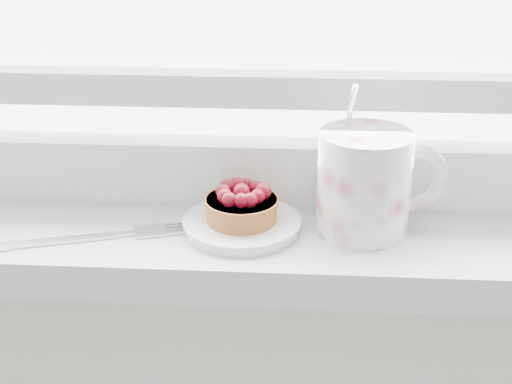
# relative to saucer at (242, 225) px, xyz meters

# --- Properties ---
(saucer) EXTENTS (0.12, 0.12, 0.01)m
(saucer) POSITION_rel_saucer_xyz_m (0.00, 0.00, 0.00)
(saucer) COLOR white
(saucer) RESTS_ON windowsill
(raspberry_tart) EXTENTS (0.08, 0.08, 0.04)m
(raspberry_tart) POSITION_rel_saucer_xyz_m (-0.00, 0.00, 0.02)
(raspberry_tart) COLOR #974F21
(raspberry_tart) RESTS_ON saucer
(floral_mug) EXTENTS (0.14, 0.11, 0.15)m
(floral_mug) POSITION_rel_saucer_xyz_m (0.13, 0.01, 0.05)
(floral_mug) COLOR white
(floral_mug) RESTS_ON windowsill
(fork) EXTENTS (0.20, 0.08, 0.00)m
(fork) POSITION_rel_saucer_xyz_m (-0.15, -0.03, -0.00)
(fork) COLOR silver
(fork) RESTS_ON windowsill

